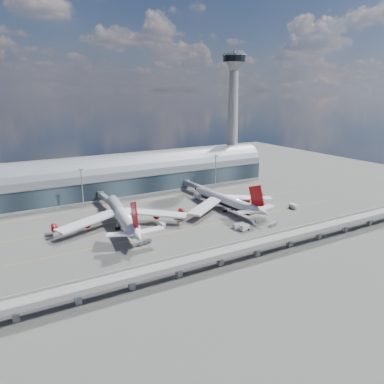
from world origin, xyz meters
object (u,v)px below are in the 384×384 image
service_truck_1 (244,227)px  service_truck_5 (106,214)px  control_tower (233,116)px  cargo_train_0 (145,242)px  service_truck_2 (239,225)px  floodlight_mast_right (216,171)px  cargo_train_2 (273,224)px  service_truck_3 (293,206)px  cargo_train_1 (260,220)px  airliner_left (123,216)px  service_truck_4 (197,197)px  floodlight_mast_left (82,187)px  service_truck_0 (161,224)px  airliner_right (227,201)px

service_truck_1 → service_truck_5: 81.73m
control_tower → cargo_train_0: (-123.69, -100.24, -50.68)m
service_truck_2 → service_truck_5: bearing=43.3°
floodlight_mast_right → cargo_train_2: size_ratio=3.43×
service_truck_2 → cargo_train_2: service_truck_2 is taller
service_truck_3 → cargo_train_1: (-34.02, -8.46, -0.56)m
service_truck_5 → cargo_train_1: bearing=-95.3°
control_tower → airliner_left: 152.05m
control_tower → service_truck_2: size_ratio=14.44×
service_truck_2 → cargo_train_0: 53.21m
floodlight_mast_right → service_truck_4: 34.45m
floodlight_mast_left → service_truck_1: 105.11m
floodlight_mast_left → service_truck_0: size_ratio=3.60×
airliner_right → service_truck_4: size_ratio=12.47×
floodlight_mast_left → airliner_left: 47.34m
service_truck_0 → service_truck_1: (36.46, -26.73, 0.04)m
service_truck_1 → cargo_train_1: 17.59m
airliner_left → floodlight_mast_left: bearing=110.4°
airliner_left → cargo_train_2: 82.53m
control_tower → floodlight_mast_left: (-135.00, -28.00, -38.00)m
airliner_left → service_truck_1: airliner_left is taller
cargo_train_0 → cargo_train_1: size_ratio=1.04×
floodlight_mast_right → cargo_train_1: size_ratio=3.20×
service_truck_5 → cargo_train_0: bearing=-145.5°
service_truck_3 → service_truck_5: size_ratio=0.97×
control_tower → service_truck_1: size_ratio=18.21×
service_truck_4 → cargo_train_1: (7.71, -57.52, -0.66)m
floodlight_mast_left → service_truck_0: (28.13, -55.30, -12.11)m
service_truck_2 → cargo_train_0: bearing=81.1°
service_truck_0 → cargo_train_2: size_ratio=0.95×
floodlight_mast_left → service_truck_3: (114.94, -67.05, -12.15)m
floodlight_mast_left → service_truck_4: (73.20, -17.99, -12.05)m
airliner_left → service_truck_3: size_ratio=12.73×
control_tower → airliner_left: size_ratio=1.33×
service_truck_0 → service_truck_2: size_ratio=1.00×
service_truck_1 → service_truck_4: (8.61, 64.05, 0.03)m
cargo_train_1 → service_truck_5: bearing=59.2°
service_truck_3 → cargo_train_2: bearing=-149.5°
airliner_left → service_truck_2: size_ratio=10.88×
service_truck_5 → service_truck_0: bearing=-116.9°
service_truck_2 → airliner_right: bearing=-26.8°
service_truck_3 → cargo_train_2: service_truck_3 is taller
service_truck_1 → service_truck_3: service_truck_1 is taller
service_truck_0 → floodlight_mast_right: bearing=36.6°
control_tower → cargo_train_1: size_ratio=12.84×
service_truck_3 → service_truck_0: bearing=174.6°
airliner_right → service_truck_2: size_ratio=9.86×
airliner_right → service_truck_1: bearing=-113.7°
floodlight_mast_left → floodlight_mast_right: same height
service_truck_2 → service_truck_4: 60.04m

